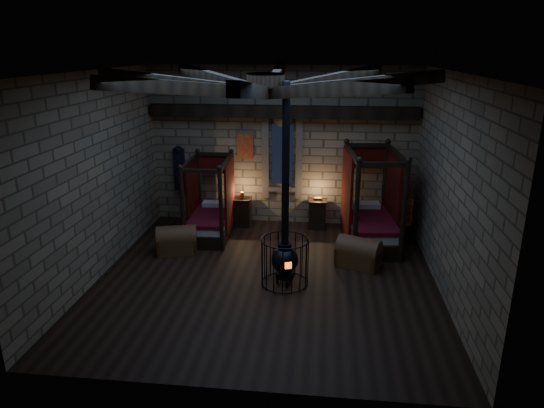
# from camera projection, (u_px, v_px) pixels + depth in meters

# --- Properties ---
(room) EXTENTS (7.02, 7.02, 4.29)m
(room) POSITION_uv_depth(u_px,v_px,m) (266.00, 96.00, 9.11)
(room) COLOR black
(room) RESTS_ON ground
(bed_left) EXTENTS (1.09, 1.95, 1.99)m
(bed_left) POSITION_uv_depth(u_px,v_px,m) (211.00, 217.00, 12.37)
(bed_left) COLOR black
(bed_left) RESTS_ON ground
(bed_right) EXTENTS (1.36, 2.30, 2.30)m
(bed_right) POSITION_uv_depth(u_px,v_px,m) (369.00, 221.00, 11.88)
(bed_right) COLOR black
(bed_right) RESTS_ON ground
(trunk_left) EXTENTS (1.03, 0.80, 0.67)m
(trunk_left) POSITION_uv_depth(u_px,v_px,m) (177.00, 241.00, 11.37)
(trunk_left) COLOR brown
(trunk_left) RESTS_ON ground
(trunk_right) EXTENTS (1.07, 0.90, 0.68)m
(trunk_right) POSITION_uv_depth(u_px,v_px,m) (359.00, 253.00, 10.67)
(trunk_right) COLOR brown
(trunk_right) RESTS_ON ground
(nightstand_left) EXTENTS (0.49, 0.47, 0.95)m
(nightstand_left) POSITION_uv_depth(u_px,v_px,m) (242.00, 211.00, 13.06)
(nightstand_left) COLOR black
(nightstand_left) RESTS_ON ground
(nightstand_right) EXTENTS (0.49, 0.47, 0.84)m
(nightstand_right) POSITION_uv_depth(u_px,v_px,m) (317.00, 214.00, 12.90)
(nightstand_right) COLOR black
(nightstand_right) RESTS_ON ground
(stove) EXTENTS (0.97, 0.97, 4.05)m
(stove) POSITION_uv_depth(u_px,v_px,m) (285.00, 257.00, 9.75)
(stove) COLOR black
(stove) RESTS_ON ground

